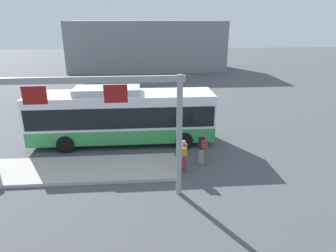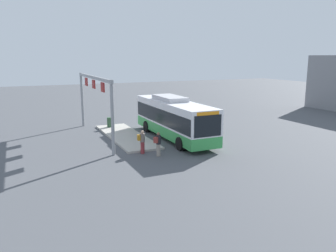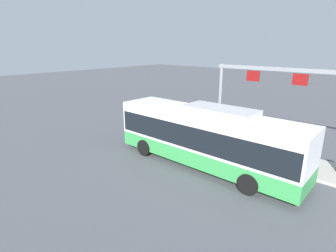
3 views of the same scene
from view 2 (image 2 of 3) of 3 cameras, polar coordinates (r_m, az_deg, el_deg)
ground_plane at (r=28.18m, az=0.98°, el=-2.07°), size 120.00×120.00×0.00m
platform_curb at (r=28.79m, az=-7.18°, el=-1.71°), size 10.00×2.80×0.16m
bus_main at (r=27.81m, az=0.98°, el=1.56°), size 10.81×2.70×3.46m
person_boarding at (r=22.95m, az=-1.69°, el=-2.99°), size 0.49×0.60×1.67m
person_waiting_near at (r=23.62m, az=-4.42°, el=-2.60°), size 0.36×0.54×1.67m
platform_sign_gantry at (r=28.23m, az=-12.43°, el=5.62°), size 11.36×0.24×5.20m
trash_bin at (r=32.27m, az=-9.82°, el=0.63°), size 0.52×0.52×0.90m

